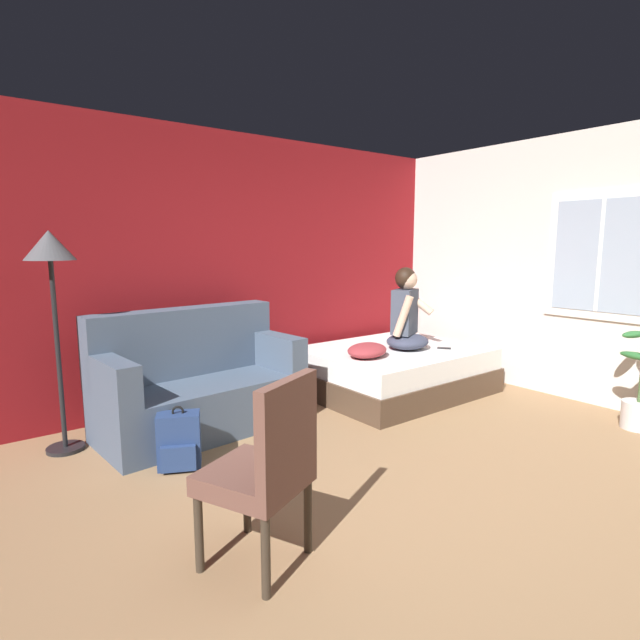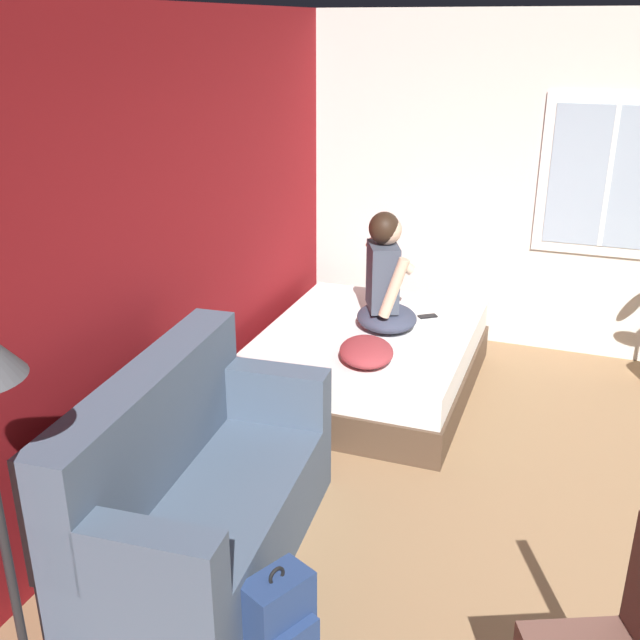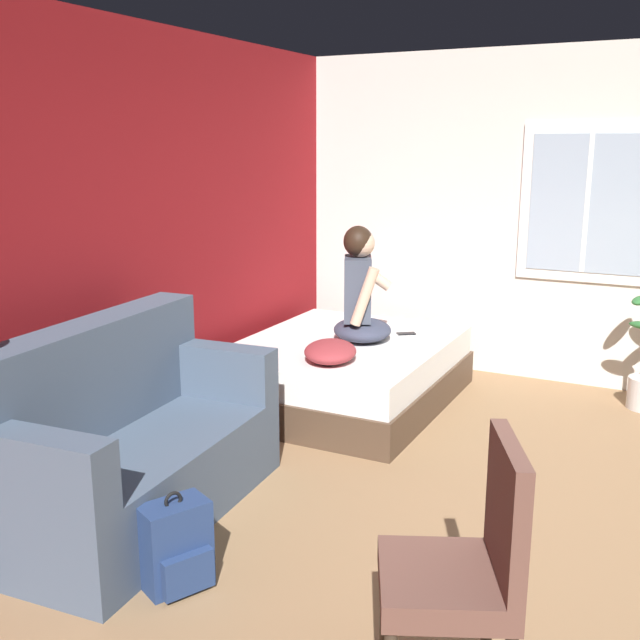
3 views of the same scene
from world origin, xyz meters
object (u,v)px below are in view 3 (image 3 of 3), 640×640
at_px(throw_pillow, 330,351).
at_px(cell_phone, 406,334).
at_px(bed, 344,372).
at_px(couch, 128,445).
at_px(side_chair, 466,563).
at_px(backpack, 176,547).
at_px(person_seated, 360,294).

relative_size(throw_pillow, cell_phone, 3.33).
bearing_deg(bed, couch, 173.04).
height_order(side_chair, backpack, side_chair).
bearing_deg(bed, person_seated, -44.86).
xyz_separation_m(side_chair, backpack, (0.09, 1.34, -0.34)).
bearing_deg(cell_phone, side_chair, 167.69).
distance_m(bed, backpack, 2.62).
xyz_separation_m(couch, throw_pillow, (1.63, -0.40, 0.16)).
bearing_deg(throw_pillow, backpack, -173.21).
bearing_deg(couch, backpack, -124.35).
relative_size(side_chair, throw_pillow, 2.04).
relative_size(backpack, throw_pillow, 0.95).
xyz_separation_m(couch, side_chair, (-0.53, -1.98, 0.14)).
bearing_deg(person_seated, bed, 135.14).
bearing_deg(throw_pillow, cell_phone, -12.42).
height_order(backpack, throw_pillow, throw_pillow).
relative_size(bed, person_seated, 2.14).
distance_m(couch, backpack, 0.81).
relative_size(bed, backpack, 4.08).
xyz_separation_m(person_seated, cell_phone, (0.33, -0.26, -0.35)).
height_order(bed, cell_phone, cell_phone).
xyz_separation_m(bed, person_seated, (0.09, -0.09, 0.60)).
relative_size(couch, cell_phone, 12.19).
xyz_separation_m(bed, couch, (-2.15, 0.26, 0.16)).
height_order(bed, throw_pillow, throw_pillow).
bearing_deg(person_seated, cell_phone, -38.10).
bearing_deg(couch, throw_pillow, -13.81).
height_order(side_chair, throw_pillow, side_chair).
bearing_deg(person_seated, couch, 171.11).
relative_size(couch, side_chair, 1.79).
bearing_deg(cell_phone, backpack, 144.44).
bearing_deg(cell_phone, bed, 104.05).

